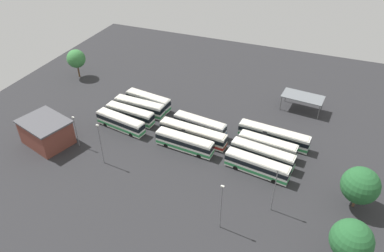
% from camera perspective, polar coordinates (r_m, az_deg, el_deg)
% --- Properties ---
extents(ground_plane, '(113.22, 113.22, 0.00)m').
position_cam_1_polar(ground_plane, '(81.82, 0.51, -1.55)').
color(ground_plane, '#28282B').
extents(bus_row0_slot0, '(12.60, 4.47, 3.54)m').
position_cam_1_polar(bus_row0_slot0, '(84.43, -11.18, 0.55)').
color(bus_row0_slot0, silver).
rests_on(bus_row0_slot0, ground_plane).
extents(bus_row0_slot1, '(12.35, 3.54, 3.54)m').
position_cam_1_polar(bus_row0_slot1, '(86.88, -9.72, 1.82)').
color(bus_row0_slot1, silver).
rests_on(bus_row0_slot1, ground_plane).
extents(bus_row0_slot2, '(12.86, 3.00, 3.54)m').
position_cam_1_polar(bus_row0_slot2, '(89.32, -8.27, 3.00)').
color(bus_row0_slot2, silver).
rests_on(bus_row0_slot2, ground_plane).
extents(bus_row0_slot3, '(12.26, 4.16, 3.54)m').
position_cam_1_polar(bus_row0_slot3, '(91.53, -6.90, 3.97)').
color(bus_row0_slot3, silver).
rests_on(bus_row0_slot3, ground_plane).
extents(bus_row1_slot0, '(12.96, 3.50, 3.54)m').
position_cam_1_polar(bus_row1_slot0, '(76.76, -1.18, -2.64)').
color(bus_row1_slot0, silver).
rests_on(bus_row1_slot0, ground_plane).
extents(bus_row1_slot1, '(15.60, 3.88, 3.54)m').
position_cam_1_polar(bus_row1_slot1, '(79.29, 0.10, -1.22)').
color(bus_row1_slot1, silver).
rests_on(bus_row1_slot1, ground_plane).
extents(bus_row1_slot2, '(12.53, 4.03, 3.54)m').
position_cam_1_polar(bus_row1_slot2, '(81.96, 1.23, 0.13)').
color(bus_row1_slot2, silver).
rests_on(bus_row1_slot2, ground_plane).
extents(bus_row2_slot0, '(13.08, 4.13, 3.54)m').
position_cam_1_polar(bus_row2_slot0, '(72.20, 10.21, -6.19)').
color(bus_row2_slot0, silver).
rests_on(bus_row2_slot0, ground_plane).
extents(bus_row2_slot1, '(13.32, 4.20, 3.54)m').
position_cam_1_polar(bus_row2_slot1, '(75.02, 11.03, -4.46)').
color(bus_row2_slot1, silver).
rests_on(bus_row2_slot1, ground_plane).
extents(bus_row2_slot2, '(12.48, 3.77, 3.54)m').
position_cam_1_polar(bus_row2_slot2, '(77.51, 11.78, -3.09)').
color(bus_row2_slot2, silver).
rests_on(bus_row2_slot2, ground_plane).
extents(bus_row2_slot3, '(15.60, 3.85, 3.54)m').
position_cam_1_polar(bus_row2_slot3, '(80.64, 12.68, -1.51)').
color(bus_row2_slot3, silver).
rests_on(bus_row2_slot3, ground_plane).
extents(depot_building, '(12.00, 10.45, 5.77)m').
position_cam_1_polar(depot_building, '(84.21, -21.96, -0.86)').
color(depot_building, brown).
rests_on(depot_building, ground_plane).
extents(maintenance_shelter, '(10.30, 6.05, 3.94)m').
position_cam_1_polar(maintenance_shelter, '(92.87, 17.07, 4.39)').
color(maintenance_shelter, slate).
rests_on(maintenance_shelter, ground_plane).
extents(lamp_post_far_corner, '(0.56, 0.28, 9.44)m').
position_cam_1_polar(lamp_post_far_corner, '(63.46, 12.87, -9.61)').
color(lamp_post_far_corner, slate).
rests_on(lamp_post_far_corner, ground_plane).
extents(lamp_post_by_building, '(0.56, 0.28, 7.58)m').
position_cam_1_polar(lamp_post_by_building, '(80.23, -17.81, -0.63)').
color(lamp_post_by_building, slate).
rests_on(lamp_post_by_building, ground_plane).
extents(lamp_post_mid_lot, '(0.56, 0.28, 9.59)m').
position_cam_1_polar(lamp_post_mid_lot, '(59.41, 4.62, -12.38)').
color(lamp_post_mid_lot, slate).
rests_on(lamp_post_mid_lot, ground_plane).
extents(lamp_post_near_entrance, '(0.56, 0.28, 9.52)m').
position_cam_1_polar(lamp_post_near_entrance, '(73.55, -14.20, -2.58)').
color(lamp_post_near_entrance, slate).
rests_on(lamp_post_near_entrance, ground_plane).
extents(tree_northeast, '(6.18, 6.18, 8.96)m').
position_cam_1_polar(tree_northeast, '(58.75, 23.81, -16.14)').
color(tree_northeast, brown).
rests_on(tree_northeast, ground_plane).
extents(tree_north_edge, '(5.18, 5.18, 8.28)m').
position_cam_1_polar(tree_north_edge, '(108.75, -17.78, 10.05)').
color(tree_north_edge, brown).
rests_on(tree_north_edge, ground_plane).
extents(tree_south_edge, '(6.53, 6.53, 8.39)m').
position_cam_1_polar(tree_south_edge, '(68.82, 24.99, -8.47)').
color(tree_south_edge, brown).
rests_on(tree_south_edge, ground_plane).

